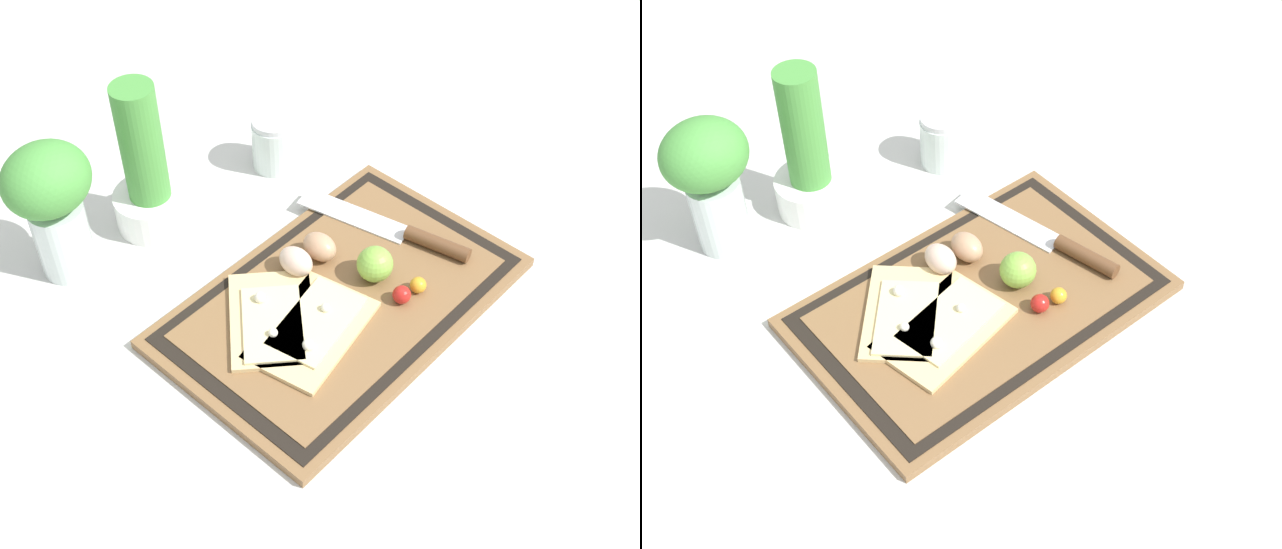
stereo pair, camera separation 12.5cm
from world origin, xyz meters
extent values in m
plane|color=silver|center=(0.00, 0.00, 0.00)|extent=(6.00, 6.00, 0.00)
cube|color=brown|center=(0.00, 0.00, 0.01)|extent=(0.50, 0.32, 0.01)
cube|color=black|center=(0.00, 0.00, 0.02)|extent=(0.47, 0.29, 0.00)
cube|color=brown|center=(0.00, 0.00, 0.02)|extent=(0.43, 0.26, 0.00)
cube|color=#DBBC7F|center=(-0.07, -0.01, 0.02)|extent=(0.20, 0.15, 0.01)
cube|color=beige|center=(-0.06, -0.01, 0.03)|extent=(0.15, 0.11, 0.00)
sphere|color=silver|center=(-0.10, -0.03, 0.03)|extent=(0.02, 0.02, 0.02)
sphere|color=silver|center=(-0.04, -0.01, 0.03)|extent=(0.01, 0.01, 0.01)
cube|color=#DBBC7F|center=(-0.10, 0.04, 0.02)|extent=(0.20, 0.20, 0.01)
cube|color=beige|center=(-0.10, 0.03, 0.03)|extent=(0.15, 0.15, 0.00)
sphere|color=silver|center=(-0.09, 0.07, 0.03)|extent=(0.02, 0.02, 0.02)
sphere|color=silver|center=(-0.12, 0.02, 0.03)|extent=(0.01, 0.01, 0.01)
cube|color=silver|center=(0.14, 0.09, 0.02)|extent=(0.08, 0.18, 0.00)
cylinder|color=brown|center=(0.16, -0.04, 0.03)|extent=(0.04, 0.10, 0.02)
ellipsoid|color=tan|center=(0.04, 0.07, 0.04)|extent=(0.04, 0.05, 0.04)
ellipsoid|color=beige|center=(-0.01, 0.08, 0.04)|extent=(0.04, 0.05, 0.04)
sphere|color=#7FB742|center=(0.06, -0.01, 0.04)|extent=(0.05, 0.05, 0.05)
sphere|color=red|center=(0.05, -0.07, 0.03)|extent=(0.03, 0.03, 0.03)
sphere|color=gold|center=(0.08, -0.07, 0.03)|extent=(0.02, 0.02, 0.02)
cylinder|color=white|center=(-0.06, 0.32, 0.03)|extent=(0.11, 0.11, 0.06)
cylinder|color=#47933D|center=(-0.06, 0.32, 0.14)|extent=(0.06, 0.06, 0.22)
cylinder|color=silver|center=(0.16, 0.28, 0.04)|extent=(0.07, 0.07, 0.08)
cylinder|color=#D16023|center=(0.16, 0.28, 0.02)|extent=(0.06, 0.06, 0.03)
cylinder|color=silver|center=(0.16, 0.28, 0.09)|extent=(0.07, 0.07, 0.01)
cylinder|color=silver|center=(-0.21, 0.34, 0.06)|extent=(0.08, 0.08, 0.12)
ellipsoid|color=#47933D|center=(-0.21, 0.34, 0.17)|extent=(0.13, 0.11, 0.10)
camera|label=1|loc=(-0.63, -0.53, 0.94)|focal=50.00mm
camera|label=2|loc=(-0.54, -0.62, 0.94)|focal=50.00mm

